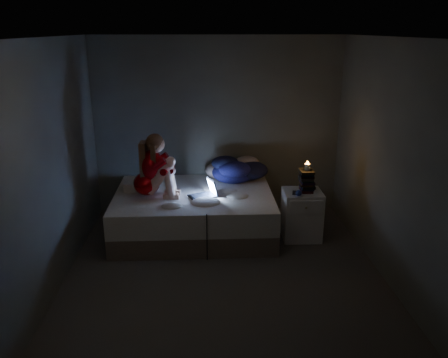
{
  "coord_description": "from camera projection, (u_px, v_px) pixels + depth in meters",
  "views": [
    {
      "loc": [
        -0.22,
        -4.62,
        2.68
      ],
      "look_at": [
        0.05,
        1.0,
        0.8
      ],
      "focal_mm": 36.25,
      "sensor_mm": 36.0,
      "label": 1
    }
  ],
  "objects": [
    {
      "name": "floor",
      "position": [
        224.0,
        272.0,
        5.24
      ],
      "size": [
        3.6,
        3.8,
        0.02
      ],
      "primitive_type": "cube",
      "color": "#373533",
      "rests_on": "ground"
    },
    {
      "name": "ceiling",
      "position": [
        224.0,
        36.0,
        4.41
      ],
      "size": [
        3.6,
        3.8,
        0.02
      ],
      "primitive_type": "cube",
      "color": "silver",
      "rests_on": "ground"
    },
    {
      "name": "pillow",
      "position": [
        140.0,
        185.0,
        6.2
      ],
      "size": [
        0.4,
        0.29,
        0.12
      ],
      "primitive_type": "cube",
      "color": "silver",
      "rests_on": "bed"
    },
    {
      "name": "woman",
      "position": [
        146.0,
        166.0,
        5.82
      ],
      "size": [
        0.54,
        0.37,
        0.85
      ],
      "primitive_type": null,
      "rotation": [
        0.0,
        0.0,
        -0.05
      ],
      "color": "#770504",
      "rests_on": "bed"
    },
    {
      "name": "nightstand",
      "position": [
        302.0,
        215.0,
        6.0
      ],
      "size": [
        0.5,
        0.45,
        0.66
      ],
      "primitive_type": "cube",
      "rotation": [
        0.0,
        0.0,
        -0.01
      ],
      "color": "white",
      "rests_on": "ground"
    },
    {
      "name": "clothes_pile",
      "position": [
        233.0,
        168.0,
        6.49
      ],
      "size": [
        0.77,
        0.68,
        0.39
      ],
      "primitive_type": null,
      "rotation": [
        0.0,
        0.0,
        -0.28
      ],
      "color": "#0E1251",
      "rests_on": "bed"
    },
    {
      "name": "bed",
      "position": [
        194.0,
        213.0,
        6.18
      ],
      "size": [
        2.1,
        1.58,
        0.58
      ],
      "primitive_type": null,
      "color": "#BAB3A3",
      "rests_on": "ground"
    },
    {
      "name": "laptop",
      "position": [
        202.0,
        188.0,
        5.9
      ],
      "size": [
        0.41,
        0.36,
        0.24
      ],
      "primitive_type": null,
      "rotation": [
        0.0,
        0.0,
        0.39
      ],
      "color": "black",
      "rests_on": "bed"
    },
    {
      "name": "wall_front",
      "position": [
        238.0,
        246.0,
        3.02
      ],
      "size": [
        3.6,
        0.02,
        2.6
      ],
      "primitive_type": "cube",
      "color": "#444542",
      "rests_on": "ground"
    },
    {
      "name": "wall_back",
      "position": [
        218.0,
        127.0,
        6.64
      ],
      "size": [
        3.6,
        0.02,
        2.6
      ],
      "primitive_type": "cube",
      "color": "#444542",
      "rests_on": "ground"
    },
    {
      "name": "candle",
      "position": [
        307.0,
        166.0,
        5.79
      ],
      "size": [
        0.07,
        0.07,
        0.08
      ],
      "primitive_type": "cylinder",
      "color": "beige",
      "rests_on": "book_stack"
    },
    {
      "name": "phone",
      "position": [
        295.0,
        193.0,
        5.83
      ],
      "size": [
        0.1,
        0.15,
        0.01
      ],
      "primitive_type": "cube",
      "rotation": [
        0.0,
        0.0,
        -0.21
      ],
      "color": "black",
      "rests_on": "nightstand"
    },
    {
      "name": "blue_orb",
      "position": [
        299.0,
        193.0,
        5.72
      ],
      "size": [
        0.08,
        0.08,
        0.08
      ],
      "primitive_type": "sphere",
      "color": "navy",
      "rests_on": "nightstand"
    },
    {
      "name": "wall_right",
      "position": [
        390.0,
        162.0,
        4.91
      ],
      "size": [
        0.02,
        3.8,
        2.6
      ],
      "primitive_type": "cube",
      "color": "#444542",
      "rests_on": "ground"
    },
    {
      "name": "book_stack",
      "position": [
        307.0,
        180.0,
        5.85
      ],
      "size": [
        0.19,
        0.25,
        0.31
      ],
      "primitive_type": null,
      "color": "black",
      "rests_on": "nightstand"
    },
    {
      "name": "wall_left",
      "position": [
        52.0,
        167.0,
        4.75
      ],
      "size": [
        0.02,
        3.8,
        2.6
      ],
      "primitive_type": "cube",
      "color": "#444542",
      "rests_on": "ground"
    }
  ]
}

